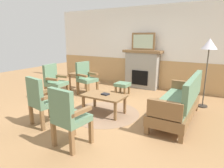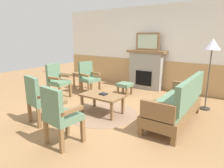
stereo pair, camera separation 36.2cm
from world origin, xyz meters
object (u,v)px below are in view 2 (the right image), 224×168
book_on_table (103,94)px  armchair_near_fireplace (88,76)px  footstool (125,85)px  floor_lamp_by_couch (212,49)px  armchair_front_left (39,97)px  couch (176,105)px  coffee_table (102,97)px  side_table (81,76)px  armchair_by_window_left (57,79)px  armchair_front_center (60,114)px  fireplace (146,69)px  framed_picture (147,42)px

book_on_table → armchair_near_fireplace: 1.66m
footstool → floor_lamp_by_couch: floor_lamp_by_couch is taller
armchair_front_left → floor_lamp_by_couch: 3.90m
book_on_table → armchair_front_left: armchair_front_left is taller
couch → armchair_front_left: bearing=-145.7°
coffee_table → armchair_near_fireplace: armchair_near_fireplace is taller
footstool → side_table: (-1.56, -0.23, 0.15)m
book_on_table → footstool: 1.57m
coffee_table → armchair_front_left: armchair_front_left is taller
book_on_table → floor_lamp_by_couch: (1.88, 1.60, 1.00)m
armchair_by_window_left → armchair_front_center: (2.03, -1.63, 0.00)m
couch → footstool: (-1.88, 1.12, -0.11)m
armchair_near_fireplace → book_on_table: bearing=-36.5°
fireplace → floor_lamp_by_couch: 2.39m
floor_lamp_by_couch → armchair_by_window_left: bearing=-158.4°
fireplace → floor_lamp_by_couch: floor_lamp_by_couch is taller
framed_picture → footstool: size_ratio=2.00×
footstool → armchair_front_center: bearing=-78.5°
framed_picture → armchair_front_center: framed_picture is taller
floor_lamp_by_couch → armchair_front_center: bearing=-117.9°
armchair_front_left → armchair_front_center: (0.98, -0.32, 0.00)m
book_on_table → armchair_front_center: size_ratio=0.16×
armchair_near_fireplace → armchair_front_center: size_ratio=1.00×
side_table → fireplace: bearing=36.1°
framed_picture → armchair_front_left: size_ratio=0.82×
armchair_front_left → side_table: size_ratio=1.78×
footstool → fireplace: bearing=79.6°
framed_picture → book_on_table: 2.80m
fireplace → side_table: fireplace is taller
coffee_table → armchair_front_left: 1.34m
coffee_table → side_table: size_ratio=1.75×
coffee_table → armchair_front_center: bearing=-79.2°
fireplace → footstool: bearing=-100.4°
fireplace → armchair_front_center: fireplace is taller
framed_picture → armchair_front_center: 4.18m
coffee_table → armchair_front_center: armchair_front_center is taller
armchair_near_fireplace → armchair_by_window_left: bearing=-118.2°
coffee_table → floor_lamp_by_couch: (1.90, 1.63, 1.06)m
armchair_near_fireplace → armchair_front_left: (0.60, -2.13, 0.00)m
armchair_by_window_left → armchair_front_left: 1.67m
book_on_table → side_table: 2.30m
book_on_table → footstool: bearing=103.1°
armchair_by_window_left → armchair_front_left: (1.05, -1.31, 0.00)m
armchair_near_fireplace → armchair_front_center: bearing=-57.1°
framed_picture → armchair_by_window_left: size_ratio=0.82×
couch → coffee_table: 1.60m
fireplace → armchair_front_center: 4.06m
armchair_front_left → side_table: bearing=115.9°
framed_picture → couch: bearing=-52.2°
fireplace → armchair_front_left: size_ratio=1.33×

